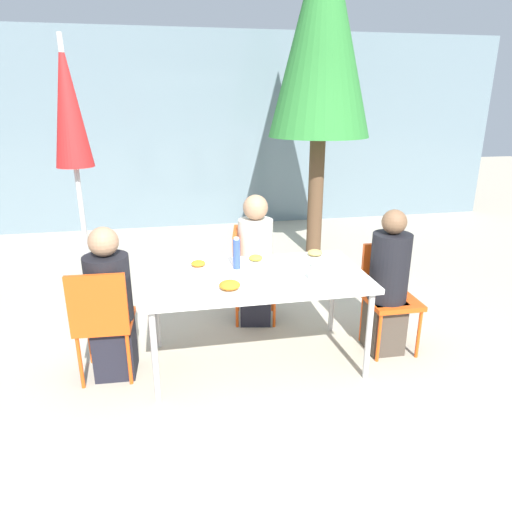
# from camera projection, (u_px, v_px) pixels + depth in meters

# --- Properties ---
(ground_plane) EXTENTS (24.00, 24.00, 0.00)m
(ground_plane) POSITION_uv_depth(u_px,v_px,m) (256.00, 361.00, 3.66)
(ground_plane) COLOR #B2A893
(building_facade) EXTENTS (10.00, 0.20, 3.00)m
(building_facade) POSITION_uv_depth(u_px,v_px,m) (203.00, 132.00, 7.27)
(building_facade) COLOR slate
(building_facade) RESTS_ON ground
(dining_table) EXTENTS (1.65, 0.89, 0.74)m
(dining_table) POSITION_uv_depth(u_px,v_px,m) (256.00, 281.00, 3.44)
(dining_table) COLOR white
(dining_table) RESTS_ON ground
(chair_left) EXTENTS (0.42, 0.42, 0.88)m
(chair_left) POSITION_uv_depth(u_px,v_px,m) (102.00, 317.00, 3.26)
(chair_left) COLOR #E54C14
(chair_left) RESTS_ON ground
(person_left) EXTENTS (0.32, 0.32, 1.16)m
(person_left) POSITION_uv_depth(u_px,v_px,m) (111.00, 307.00, 3.34)
(person_left) COLOR black
(person_left) RESTS_ON ground
(chair_right) EXTENTS (0.41, 0.41, 0.88)m
(chair_right) POSITION_uv_depth(u_px,v_px,m) (389.00, 288.00, 3.76)
(chair_right) COLOR #E54C14
(chair_right) RESTS_ON ground
(person_right) EXTENTS (0.31, 0.31, 1.20)m
(person_right) POSITION_uv_depth(u_px,v_px,m) (388.00, 286.00, 3.65)
(person_right) COLOR #473D33
(person_right) RESTS_ON ground
(chair_far) EXTENTS (0.47, 0.47, 0.88)m
(chair_far) POSITION_uv_depth(u_px,v_px,m) (247.00, 268.00, 4.21)
(chair_far) COLOR #E54C14
(chair_far) RESTS_ON ground
(person_far) EXTENTS (0.32, 0.32, 1.21)m
(person_far) POSITION_uv_depth(u_px,v_px,m) (256.00, 263.00, 4.14)
(person_far) COLOR black
(person_far) RESTS_ON ground
(closed_umbrella) EXTENTS (0.36, 0.36, 2.49)m
(closed_umbrella) POSITION_uv_depth(u_px,v_px,m) (70.00, 121.00, 3.74)
(closed_umbrella) COLOR #333333
(closed_umbrella) RESTS_ON ground
(plate_0) EXTENTS (0.27, 0.27, 0.07)m
(plate_0) POSITION_uv_depth(u_px,v_px,m) (230.00, 287.00, 3.13)
(plate_0) COLOR white
(plate_0) RESTS_ON dining_table
(plate_1) EXTENTS (0.20, 0.20, 0.06)m
(plate_1) POSITION_uv_depth(u_px,v_px,m) (256.00, 259.00, 3.69)
(plate_1) COLOR white
(plate_1) RESTS_ON dining_table
(plate_2) EXTENTS (0.20, 0.20, 0.06)m
(plate_2) POSITION_uv_depth(u_px,v_px,m) (198.00, 265.00, 3.56)
(plate_2) COLOR white
(plate_2) RESTS_ON dining_table
(plate_3) EXTENTS (0.22, 0.22, 0.06)m
(plate_3) POSITION_uv_depth(u_px,v_px,m) (315.00, 254.00, 3.80)
(plate_3) COLOR white
(plate_3) RESTS_ON dining_table
(bottle) EXTENTS (0.06, 0.06, 0.25)m
(bottle) POSITION_uv_depth(u_px,v_px,m) (237.00, 254.00, 3.51)
(bottle) COLOR #334C8E
(bottle) RESTS_ON dining_table
(drinking_cup) EXTENTS (0.07, 0.07, 0.09)m
(drinking_cup) POSITION_uv_depth(u_px,v_px,m) (314.00, 274.00, 3.31)
(drinking_cup) COLOR white
(drinking_cup) RESTS_ON dining_table
(salad_bowl) EXTENTS (0.16, 0.16, 0.05)m
(salad_bowl) POSITION_uv_depth(u_px,v_px,m) (322.00, 265.00, 3.55)
(salad_bowl) COLOR white
(salad_bowl) RESTS_ON dining_table
(tree_behind_left) EXTENTS (1.26, 1.26, 4.04)m
(tree_behind_left) POSITION_uv_depth(u_px,v_px,m) (323.00, 31.00, 5.39)
(tree_behind_left) COLOR brown
(tree_behind_left) RESTS_ON ground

